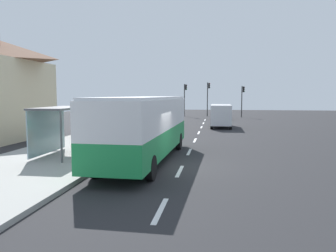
# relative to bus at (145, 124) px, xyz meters

# --- Properties ---
(ground_plane) EXTENTS (56.00, 92.00, 0.04)m
(ground_plane) POSITION_rel_bus_xyz_m (1.71, 12.99, -1.86)
(ground_plane) COLOR #262628
(sidewalk_platform) EXTENTS (6.20, 30.00, 0.18)m
(sidewalk_platform) POSITION_rel_bus_xyz_m (-4.69, 0.99, -1.75)
(sidewalk_platform) COLOR #999993
(sidewalk_platform) RESTS_ON ground
(lane_stripe_seg_0) EXTENTS (0.16, 2.20, 0.01)m
(lane_stripe_seg_0) POSITION_rel_bus_xyz_m (1.96, -7.01, -1.84)
(lane_stripe_seg_0) COLOR silver
(lane_stripe_seg_0) RESTS_ON ground
(lane_stripe_seg_1) EXTENTS (0.16, 2.20, 0.01)m
(lane_stripe_seg_1) POSITION_rel_bus_xyz_m (1.96, -2.01, -1.84)
(lane_stripe_seg_1) COLOR silver
(lane_stripe_seg_1) RESTS_ON ground
(lane_stripe_seg_2) EXTENTS (0.16, 2.20, 0.01)m
(lane_stripe_seg_2) POSITION_rel_bus_xyz_m (1.96, 2.99, -1.84)
(lane_stripe_seg_2) COLOR silver
(lane_stripe_seg_2) RESTS_ON ground
(lane_stripe_seg_3) EXTENTS (0.16, 2.20, 0.01)m
(lane_stripe_seg_3) POSITION_rel_bus_xyz_m (1.96, 7.99, -1.84)
(lane_stripe_seg_3) COLOR silver
(lane_stripe_seg_3) RESTS_ON ground
(lane_stripe_seg_4) EXTENTS (0.16, 2.20, 0.01)m
(lane_stripe_seg_4) POSITION_rel_bus_xyz_m (1.96, 12.99, -1.84)
(lane_stripe_seg_4) COLOR silver
(lane_stripe_seg_4) RESTS_ON ground
(lane_stripe_seg_5) EXTENTS (0.16, 2.20, 0.01)m
(lane_stripe_seg_5) POSITION_rel_bus_xyz_m (1.96, 17.99, -1.84)
(lane_stripe_seg_5) COLOR silver
(lane_stripe_seg_5) RESTS_ON ground
(lane_stripe_seg_6) EXTENTS (0.16, 2.20, 0.01)m
(lane_stripe_seg_6) POSITION_rel_bus_xyz_m (1.96, 22.99, -1.84)
(lane_stripe_seg_6) COLOR silver
(lane_stripe_seg_6) RESTS_ON ground
(lane_stripe_seg_7) EXTENTS (0.16, 2.20, 0.01)m
(lane_stripe_seg_7) POSITION_rel_bus_xyz_m (1.96, 27.99, -1.84)
(lane_stripe_seg_7) COLOR silver
(lane_stripe_seg_7) RESTS_ON ground
(bus) EXTENTS (2.81, 11.07, 3.21)m
(bus) POSITION_rel_bus_xyz_m (0.00, 0.00, 0.00)
(bus) COLOR #1E8C47
(bus) RESTS_ON ground
(white_van) EXTENTS (2.05, 5.20, 2.30)m
(white_van) POSITION_rel_bus_xyz_m (3.91, 18.26, -0.50)
(white_van) COLOR silver
(white_van) RESTS_ON ground
(sedan_near) EXTENTS (2.02, 4.48, 1.52)m
(sedan_near) POSITION_rel_bus_xyz_m (4.01, 29.88, -1.05)
(sedan_near) COLOR black
(sedan_near) RESTS_ON ground
(recycling_bin_red) EXTENTS (0.52, 0.52, 0.95)m
(recycling_bin_red) POSITION_rel_bus_xyz_m (-2.49, 1.99, -1.19)
(recycling_bin_red) COLOR red
(recycling_bin_red) RESTS_ON sidewalk_platform
(recycling_bin_orange) EXTENTS (0.52, 0.52, 0.95)m
(recycling_bin_orange) POSITION_rel_bus_xyz_m (-2.49, 2.69, -1.19)
(recycling_bin_orange) COLOR orange
(recycling_bin_orange) RESTS_ON sidewalk_platform
(traffic_light_near_side) EXTENTS (0.49, 0.28, 4.61)m
(traffic_light_near_side) POSITION_rel_bus_xyz_m (7.22, 34.45, 1.24)
(traffic_light_near_side) COLOR #2D2D2D
(traffic_light_near_side) RESTS_ON ground
(traffic_light_far_side) EXTENTS (0.49, 0.28, 4.97)m
(traffic_light_far_side) POSITION_rel_bus_xyz_m (-1.39, 35.25, 1.46)
(traffic_light_far_side) COLOR #2D2D2D
(traffic_light_far_side) RESTS_ON ground
(traffic_light_median) EXTENTS (0.49, 0.28, 5.22)m
(traffic_light_median) POSITION_rel_bus_xyz_m (2.11, 36.05, 1.62)
(traffic_light_median) COLOR #2D2D2D
(traffic_light_median) RESTS_ON ground
(bus_shelter) EXTENTS (1.80, 4.00, 2.50)m
(bus_shelter) POSITION_rel_bus_xyz_m (-4.70, 0.07, 0.25)
(bus_shelter) COLOR #4C4C51
(bus_shelter) RESTS_ON sidewalk_platform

